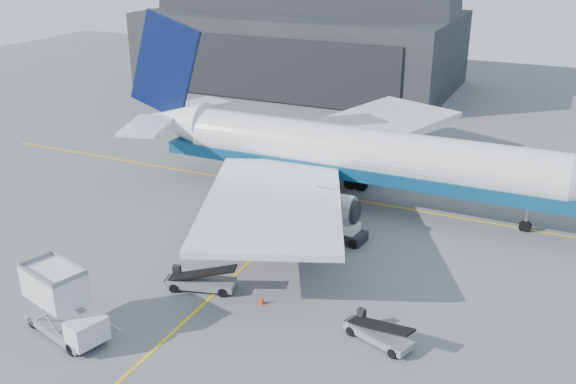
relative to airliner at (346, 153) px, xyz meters
The scene contains 9 objects.
ground 20.28m from the airliner, 97.03° to the right, with size 200.00×200.00×0.00m, color #565659.
taxi_lines 8.73m from the airliner, 109.28° to the right, with size 80.00×42.12×0.02m.
hangar 51.75m from the airliner, 118.28° to the left, with size 50.00×28.30×28.00m.
airliner is the anchor object (origin of this frame).
catering_truck 29.89m from the airliner, 106.87° to the right, with size 6.74×3.97×4.36m.
pushback_tug 9.75m from the airliner, 69.66° to the right, with size 3.86×2.55×1.68m.
belt_loader_a 20.85m from the airliner, 100.44° to the right, with size 5.36×2.91×2.00m.
belt_loader_b 23.48m from the airliner, 64.63° to the right, with size 4.89×3.04×1.85m.
traffic_cone 20.55m from the airliner, 86.41° to the right, with size 0.39×0.39×0.56m.
Camera 1 is at (21.49, -34.63, 24.01)m, focal length 40.00 mm.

